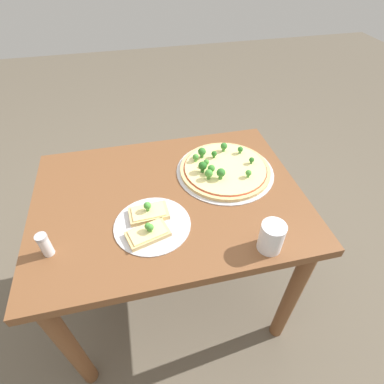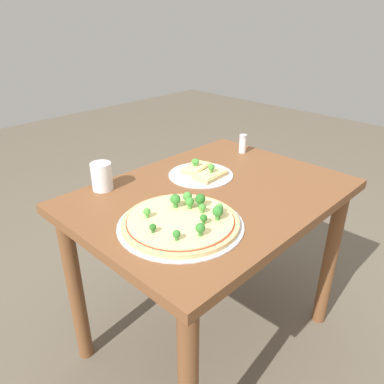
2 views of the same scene
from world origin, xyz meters
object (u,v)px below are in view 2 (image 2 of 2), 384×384
(dining_table, at_px, (212,219))
(pizza_tray_whole, at_px, (182,221))
(pizza_tray_slice, at_px, (202,172))
(drinking_cup, at_px, (102,176))
(condiment_shaker, at_px, (243,144))

(dining_table, distance_m, pizza_tray_whole, 0.29)
(pizza_tray_slice, distance_m, drinking_cup, 0.40)
(condiment_shaker, bearing_deg, pizza_tray_slice, 7.35)
(pizza_tray_whole, height_order, pizza_tray_slice, pizza_tray_whole)
(dining_table, distance_m, condiment_shaker, 0.47)
(drinking_cup, relative_size, condiment_shaker, 1.21)
(pizza_tray_whole, xyz_separation_m, pizza_tray_slice, (-0.33, -0.22, -0.00))
(dining_table, relative_size, condiment_shaker, 11.73)
(dining_table, distance_m, drinking_cup, 0.44)
(pizza_tray_slice, xyz_separation_m, condiment_shaker, (-0.32, -0.04, 0.03))
(pizza_tray_whole, bearing_deg, drinking_cup, -86.36)
(pizza_tray_slice, relative_size, condiment_shaker, 3.06)
(pizza_tray_whole, xyz_separation_m, drinking_cup, (0.03, -0.40, 0.04))
(drinking_cup, bearing_deg, dining_table, 131.46)
(condiment_shaker, bearing_deg, drinking_cup, -11.09)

